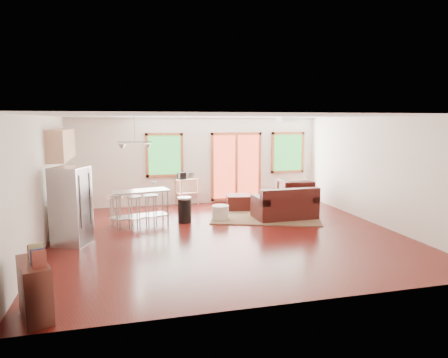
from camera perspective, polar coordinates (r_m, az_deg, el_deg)
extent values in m
cube|color=#3C0B09|center=(8.95, 0.48, -7.96)|extent=(7.50, 7.00, 0.02)
cube|color=white|center=(8.59, 0.50, 9.06)|extent=(7.50, 7.00, 0.02)
cube|color=white|center=(12.08, -3.77, 2.59)|extent=(7.50, 0.02, 2.60)
cube|color=white|center=(8.53, -24.72, -0.52)|extent=(0.02, 7.00, 2.60)
cube|color=white|center=(10.29, 21.18, 1.06)|extent=(0.02, 7.00, 2.60)
cube|color=white|center=(5.41, 10.07, -4.59)|extent=(7.50, 0.02, 2.60)
cube|color=#1D5921|center=(11.87, -8.50, 3.39)|extent=(0.94, 0.02, 1.14)
cube|color=#A95433|center=(11.83, -8.56, 6.34)|extent=(1.10, 0.05, 0.08)
cube|color=#A95433|center=(11.93, -8.43, 0.47)|extent=(1.10, 0.05, 0.08)
cube|color=#A95433|center=(11.83, -10.96, 3.32)|extent=(0.08, 0.05, 1.30)
cube|color=#A95433|center=(11.93, -6.06, 3.46)|extent=(0.08, 0.05, 1.30)
cube|color=#B73C25|center=(12.32, 1.77, 1.79)|extent=(1.44, 0.02, 1.94)
cube|color=#A95433|center=(12.25, 1.79, 6.49)|extent=(1.60, 0.05, 0.08)
cube|color=#A95433|center=(12.48, 1.75, -2.82)|extent=(1.60, 0.05, 0.08)
cube|color=#A95433|center=(12.14, -1.68, 1.69)|extent=(0.08, 0.05, 2.10)
cube|color=#A95433|center=(12.56, 5.11, 1.88)|extent=(0.08, 0.05, 2.10)
cube|color=#A95433|center=(12.32, 1.77, 1.79)|extent=(0.08, 0.05, 1.94)
cube|color=#1D5921|center=(12.86, 9.09, 3.75)|extent=(0.94, 0.02, 1.14)
cube|color=#A95433|center=(12.83, 9.16, 6.47)|extent=(1.10, 0.05, 0.08)
cube|color=#A95433|center=(12.92, 9.03, 1.05)|extent=(1.10, 0.05, 0.08)
cube|color=#A95433|center=(12.67, 6.97, 3.72)|extent=(0.08, 0.05, 1.30)
cube|color=#A95433|center=(13.07, 11.15, 3.77)|extent=(0.08, 0.05, 1.30)
cube|color=#4D633D|center=(10.70, 5.90, -5.16)|extent=(3.27, 2.88, 0.03)
cube|color=black|center=(10.44, 8.61, -4.40)|extent=(1.58, 0.92, 0.43)
cube|color=black|center=(10.06, 9.45, -2.50)|extent=(1.56, 0.25, 0.39)
cube|color=black|center=(10.12, 5.18, -3.01)|extent=(0.23, 0.88, 0.17)
cube|color=black|center=(10.67, 11.94, -2.57)|extent=(0.23, 0.88, 0.17)
cube|color=black|center=(10.30, 6.79, -2.96)|extent=(0.66, 0.59, 0.12)
cube|color=black|center=(10.57, 10.21, -2.73)|extent=(0.66, 0.59, 0.12)
cube|color=#3C1711|center=(11.05, 8.18, -3.00)|extent=(0.96, 0.63, 0.04)
cube|color=#3C1711|center=(10.79, 6.52, -4.23)|extent=(0.06, 0.06, 0.33)
cube|color=#3C1711|center=(11.02, 10.38, -4.05)|extent=(0.06, 0.06, 0.33)
cube|color=#3C1711|center=(11.17, 5.97, -3.79)|extent=(0.06, 0.06, 0.33)
cube|color=#3C1711|center=(11.39, 9.71, -3.63)|extent=(0.06, 0.06, 0.33)
imported|color=black|center=(11.83, 10.13, -1.77)|extent=(0.97, 0.92, 0.91)
cube|color=black|center=(11.32, 2.03, -3.35)|extent=(0.74, 0.74, 0.42)
cylinder|color=silver|center=(10.15, -0.53, -4.84)|extent=(0.45, 0.45, 0.37)
imported|color=silver|center=(11.02, 7.28, -2.30)|extent=(0.18, 0.19, 0.16)
sphere|color=#B42824|center=(11.03, 7.38, -1.60)|extent=(0.07, 0.07, 0.06)
sphere|color=#B42824|center=(10.97, 7.22, -1.56)|extent=(0.07, 0.07, 0.06)
sphere|color=#B42824|center=(11.03, 7.21, -1.42)|extent=(0.07, 0.07, 0.06)
imported|color=maroon|center=(11.06, 9.82, -1.99)|extent=(0.21, 0.11, 0.29)
cube|color=tan|center=(10.29, -21.06, -3.73)|extent=(0.60, 2.20, 0.90)
cube|color=black|center=(10.21, -21.20, -1.15)|extent=(0.64, 2.24, 0.04)
cube|color=tan|center=(10.11, -22.18, 4.60)|extent=(0.36, 2.20, 0.70)
cylinder|color=#B7BABC|center=(9.70, -21.57, -0.98)|extent=(0.12, 0.12, 0.18)
cube|color=black|center=(10.58, -20.98, -0.16)|extent=(0.22, 0.18, 0.20)
cube|color=#B7BABC|center=(8.64, -21.03, -3.62)|extent=(0.83, 0.82, 1.59)
cube|color=gray|center=(8.49, -19.23, -3.74)|extent=(0.25, 0.54, 1.55)
cylinder|color=gray|center=(8.29, -19.80, -3.11)|extent=(0.03, 0.03, 1.06)
cylinder|color=gray|center=(8.62, -18.55, -2.63)|extent=(0.03, 0.03, 1.06)
cube|color=#B7BABC|center=(9.76, -11.86, -1.69)|extent=(1.43, 0.81, 0.04)
cube|color=gray|center=(9.88, -11.75, -5.17)|extent=(1.32, 0.72, 0.03)
cylinder|color=gray|center=(9.51, -15.03, -4.67)|extent=(0.04, 0.04, 0.82)
cylinder|color=gray|center=(9.81, -8.03, -4.07)|extent=(0.04, 0.04, 0.82)
cylinder|color=gray|center=(9.91, -15.51, -4.17)|extent=(0.04, 0.04, 0.82)
cylinder|color=gray|center=(10.20, -8.76, -3.62)|extent=(0.04, 0.04, 0.82)
imported|color=white|center=(9.92, -9.98, -0.46)|extent=(0.13, 0.12, 0.11)
cylinder|color=#B7BABC|center=(9.69, -15.30, -2.49)|extent=(0.40, 0.40, 0.04)
cylinder|color=gray|center=(9.84, -14.57, -4.53)|extent=(0.03, 0.03, 0.71)
cylinder|color=gray|center=(9.87, -15.67, -4.54)|extent=(0.03, 0.03, 0.71)
cylinder|color=gray|center=(9.69, -15.87, -4.79)|extent=(0.03, 0.03, 0.71)
cylinder|color=gray|center=(9.66, -14.74, -4.78)|extent=(0.03, 0.03, 0.71)
cylinder|color=gray|center=(9.79, -15.19, -5.37)|extent=(0.37, 0.37, 0.02)
cylinder|color=#B7BABC|center=(9.56, -12.76, -2.54)|extent=(0.46, 0.46, 0.04)
cylinder|color=gray|center=(9.69, -11.97, -4.64)|extent=(0.03, 0.03, 0.71)
cylinder|color=gray|center=(9.75, -13.05, -4.60)|extent=(0.03, 0.03, 0.71)
cylinder|color=gray|center=(9.57, -13.42, -4.85)|extent=(0.03, 0.03, 0.71)
cylinder|color=gray|center=(9.51, -12.32, -4.89)|extent=(0.03, 0.03, 0.71)
cylinder|color=gray|center=(9.66, -12.67, -5.47)|extent=(0.42, 0.42, 0.02)
cylinder|color=#B7BABC|center=(9.69, -10.42, -2.38)|extent=(0.45, 0.45, 0.04)
cylinder|color=gray|center=(9.83, -9.68, -4.42)|extent=(0.03, 0.03, 0.70)
cylinder|color=gray|center=(9.88, -10.74, -4.38)|extent=(0.03, 0.03, 0.70)
cylinder|color=gray|center=(9.71, -11.06, -4.62)|extent=(0.03, 0.03, 0.70)
cylinder|color=gray|center=(9.65, -9.98, -4.66)|extent=(0.03, 0.03, 0.70)
cylinder|color=gray|center=(9.80, -10.35, -5.23)|extent=(0.41, 0.41, 0.02)
cylinder|color=black|center=(9.96, -5.65, -4.50)|extent=(0.40, 0.40, 0.59)
cylinder|color=#B7BABC|center=(9.90, -5.68, -2.72)|extent=(0.41, 0.41, 0.05)
cube|color=tan|center=(11.92, -5.33, -0.05)|extent=(0.75, 0.60, 0.04)
cube|color=tan|center=(11.99, -5.30, -1.95)|extent=(0.70, 0.56, 0.03)
cube|color=tan|center=(11.71, -6.14, -2.11)|extent=(0.05, 0.05, 0.78)
cube|color=tan|center=(11.97, -3.75, -1.86)|extent=(0.05, 0.05, 0.78)
cube|color=tan|center=(12.01, -6.85, -1.86)|extent=(0.05, 0.05, 0.78)
cube|color=tan|center=(12.26, -4.50, -1.62)|extent=(0.05, 0.05, 0.78)
cube|color=black|center=(11.83, -6.06, 0.46)|extent=(0.25, 0.24, 0.20)
cylinder|color=#B7BABC|center=(11.98, -4.62, 0.49)|extent=(0.19, 0.19, 0.17)
cube|color=#3C1711|center=(5.82, -25.45, -14.02)|extent=(0.56, 0.88, 0.73)
cube|color=maroon|center=(5.41, -24.89, -10.35)|extent=(0.17, 0.10, 0.22)
cube|color=navy|center=(5.54, -25.09, -10.02)|extent=(0.17, 0.10, 0.20)
cube|color=tan|center=(5.67, -25.29, -9.45)|extent=(0.17, 0.10, 0.24)
cube|color=maroon|center=(5.80, -25.46, -9.33)|extent=(0.17, 0.10, 0.18)
cube|color=white|center=(9.68, 8.87, 8.40)|extent=(0.35, 0.35, 0.12)
cylinder|color=gray|center=(9.81, -12.68, 6.96)|extent=(0.02, 0.02, 0.60)
cube|color=gray|center=(9.82, -12.62, 5.21)|extent=(0.80, 0.04, 0.03)
cone|color=#B7BABC|center=(9.82, -14.35, 4.45)|extent=(0.18, 0.18, 0.14)
cone|color=#B7BABC|center=(9.84, -10.85, 4.56)|extent=(0.18, 0.18, 0.14)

